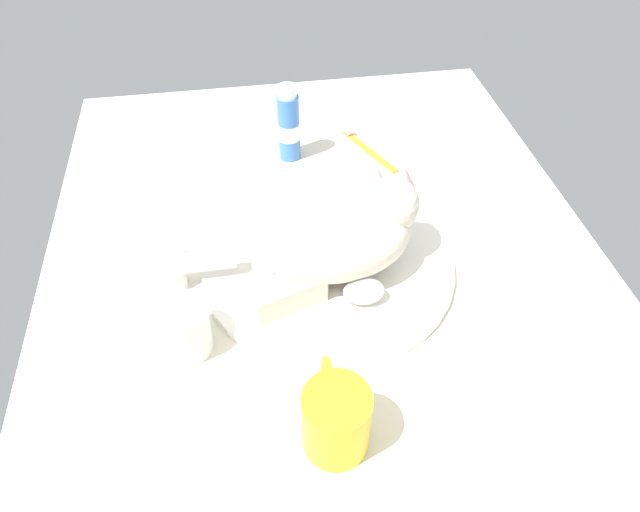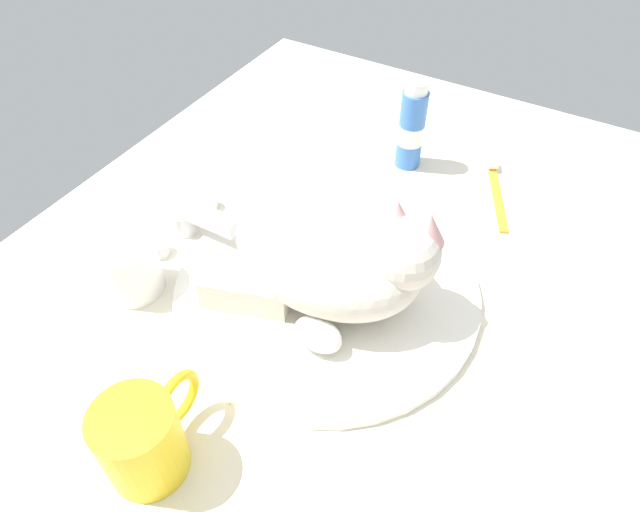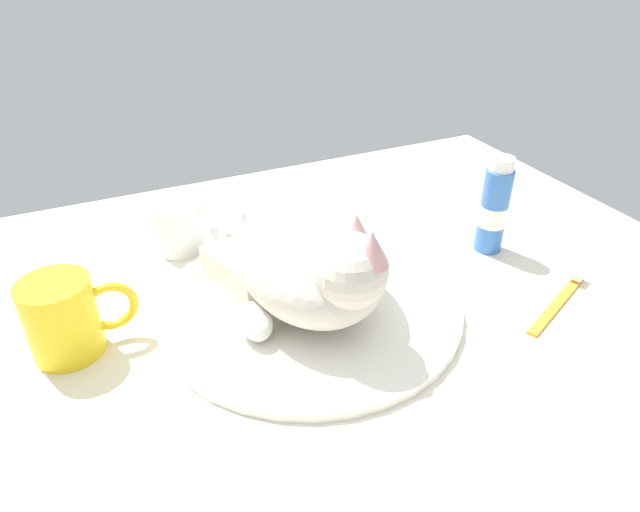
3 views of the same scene
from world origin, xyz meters
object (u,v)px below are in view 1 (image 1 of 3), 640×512
faucet (184,273)px  cat (336,231)px  rinse_cup (182,329)px  coffee_mug (336,418)px  toothbrush (366,147)px  toothpaste_bottle (289,125)px

faucet → cat: cat is taller
faucet → rinse_cup: size_ratio=1.85×
cat → coffee_mug: (-26.41, 4.76, -2.85)cm
faucet → cat: bearing=-90.6°
cat → toothbrush: cat is taller
faucet → toothpaste_bottle: size_ratio=0.95×
coffee_mug → toothpaste_bottle: (55.07, -1.69, 1.93)cm
cat → rinse_cup: size_ratio=3.52×
faucet → toothpaste_bottle: 34.08cm
rinse_cup → cat: bearing=-63.2°
coffee_mug → rinse_cup: size_ratio=1.65×
coffee_mug → toothpaste_bottle: toothpaste_bottle is taller
rinse_cup → toothpaste_bottle: (39.45, -18.32, 2.90)cm
rinse_cup → toothbrush: bearing=-39.3°
coffee_mug → toothpaste_bottle: size_ratio=0.85×
faucet → rinse_cup: rinse_cup is taller
cat → coffee_mug: bearing=169.8°
cat → coffee_mug: 26.99cm
cat → toothbrush: size_ratio=1.72×
faucet → coffee_mug: size_ratio=1.12×
toothbrush → coffee_mug: bearing=164.1°
faucet → coffee_mug: bearing=-148.0°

